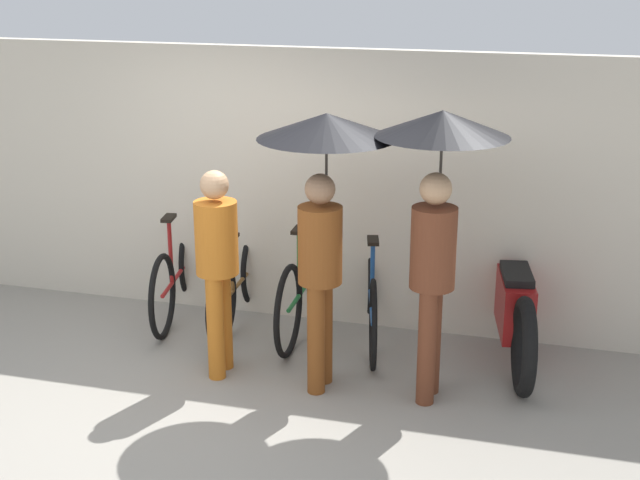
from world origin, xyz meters
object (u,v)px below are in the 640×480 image
at_px(pedestrian_center, 324,177).
at_px(motorcycle, 514,308).
at_px(parked_bicycle_0, 177,274).
at_px(parked_bicycle_1, 239,282).
at_px(pedestrian_trailing, 439,182).
at_px(pedestrian_leading, 217,258).
at_px(parked_bicycle_3, 371,296).
at_px(parked_bicycle_2, 305,285).

relative_size(pedestrian_center, motorcycle, 1.02).
xyz_separation_m(parked_bicycle_0, parked_bicycle_1, (0.59, -0.03, -0.00)).
height_order(parked_bicycle_1, pedestrian_trailing, pedestrian_trailing).
xyz_separation_m(parked_bicycle_0, pedestrian_leading, (0.79, -0.99, 0.55)).
height_order(parked_bicycle_1, parked_bicycle_3, parked_bicycle_1).
bearing_deg(parked_bicycle_2, pedestrian_center, -157.95).
bearing_deg(motorcycle, pedestrian_leading, 102.62).
height_order(pedestrian_center, motorcycle, pedestrian_center).
bearing_deg(pedestrian_leading, motorcycle, 20.74).
bearing_deg(parked_bicycle_2, pedestrian_leading, 156.12).
distance_m(parked_bicycle_0, pedestrian_trailing, 2.83).
height_order(parked_bicycle_0, parked_bicycle_1, parked_bicycle_1).
height_order(parked_bicycle_3, motorcycle, parked_bicycle_3).
bearing_deg(pedestrian_center, parked_bicycle_0, 153.28).
bearing_deg(parked_bicycle_2, motorcycle, -95.24).
distance_m(parked_bicycle_1, pedestrian_trailing, 2.34).
relative_size(parked_bicycle_1, pedestrian_leading, 1.05).
height_order(parked_bicycle_1, motorcycle, parked_bicycle_1).
height_order(parked_bicycle_2, parked_bicycle_3, parked_bicycle_2).
distance_m(parked_bicycle_3, pedestrian_trailing, 1.60).
bearing_deg(pedestrian_leading, parked_bicycle_3, 41.51).
distance_m(parked_bicycle_2, motorcycle, 1.76).
xyz_separation_m(pedestrian_trailing, motorcycle, (0.54, 0.79, -1.19)).
relative_size(pedestrian_trailing, motorcycle, 1.05).
bearing_deg(parked_bicycle_2, parked_bicycle_0, 87.49).
distance_m(pedestrian_center, pedestrian_trailing, 0.80).
relative_size(parked_bicycle_2, parked_bicycle_3, 1.05).
distance_m(parked_bicycle_2, parked_bicycle_3, 0.59).
bearing_deg(pedestrian_leading, parked_bicycle_2, 66.53).
xyz_separation_m(parked_bicycle_3, motorcycle, (1.17, -0.03, 0.03)).
bearing_deg(parked_bicycle_2, pedestrian_trailing, -128.04).
bearing_deg(pedestrian_center, pedestrian_trailing, 6.46).
bearing_deg(pedestrian_leading, pedestrian_center, 2.68).
xyz_separation_m(parked_bicycle_2, pedestrian_trailing, (1.22, -0.87, 1.21)).
xyz_separation_m(pedestrian_center, pedestrian_trailing, (0.80, 0.05, 0.01)).
distance_m(parked_bicycle_1, pedestrian_center, 1.81).
distance_m(parked_bicycle_1, parked_bicycle_2, 0.59).
xyz_separation_m(parked_bicycle_0, parked_bicycle_2, (1.18, -0.00, 0.02)).
xyz_separation_m(parked_bicycle_1, parked_bicycle_2, (0.59, 0.03, 0.02)).
height_order(parked_bicycle_1, pedestrian_leading, pedestrian_leading).
bearing_deg(parked_bicycle_2, parked_bicycle_1, 90.37).
height_order(parked_bicycle_0, motorcycle, parked_bicycle_0).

